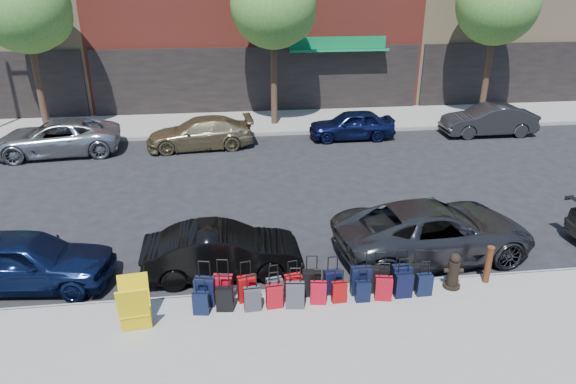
{
  "coord_description": "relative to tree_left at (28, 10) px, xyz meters",
  "views": [
    {
      "loc": [
        -1.81,
        -14.47,
        7.01
      ],
      "look_at": [
        -0.2,
        -1.5,
        1.31
      ],
      "focal_mm": 32.0,
      "sensor_mm": 36.0,
      "label": 1
    }
  ],
  "objects": [
    {
      "name": "curb_far",
      "position": [
        9.86,
        -1.52,
        -5.34
      ],
      "size": [
        60.0,
        0.08,
        0.15
      ],
      "primitive_type": "cube",
      "color": "gray",
      "rests_on": "ground"
    },
    {
      "name": "suitcase_back_0",
      "position": [
        7.31,
        -14.66,
        -5.01
      ],
      "size": [
        0.37,
        0.25,
        0.82
      ],
      "rotation": [
        0.0,
        0.0,
        -0.15
      ],
      "color": "black",
      "rests_on": "sidewalk_near"
    },
    {
      "name": "tree_left",
      "position": [
        0.0,
        0.0,
        0.0
      ],
      "size": [
        3.8,
        3.8,
        7.27
      ],
      "color": "black",
      "rests_on": "sidewalk_far"
    },
    {
      "name": "suitcase_front_10",
      "position": [
        12.29,
        -14.33,
        -4.95
      ],
      "size": [
        0.44,
        0.28,
        0.99
      ],
      "rotation": [
        0.0,
        0.0,
        -0.13
      ],
      "color": "black",
      "rests_on": "sidewalk_near"
    },
    {
      "name": "suitcase_back_7",
      "position": [
        10.89,
        -14.64,
        -5.02
      ],
      "size": [
        0.33,
        0.2,
        0.78
      ],
      "rotation": [
        0.0,
        0.0,
        -0.02
      ],
      "color": "black",
      "rests_on": "sidewalk_near"
    },
    {
      "name": "suitcase_front_9",
      "position": [
        11.87,
        -14.34,
        -4.94
      ],
      "size": [
        0.43,
        0.24,
        1.03
      ],
      "rotation": [
        0.0,
        0.0,
        -0.0
      ],
      "color": "black",
      "rests_on": "sidewalk_near"
    },
    {
      "name": "ground",
      "position": [
        9.86,
        -9.5,
        -5.41
      ],
      "size": [
        120.0,
        120.0,
        0.0
      ],
      "primitive_type": "plane",
      "color": "black",
      "rests_on": "ground"
    },
    {
      "name": "car_far_0",
      "position": [
        1.14,
        -2.95,
        -4.72
      ],
      "size": [
        5.19,
        2.77,
        1.39
      ],
      "primitive_type": "imported",
      "rotation": [
        0.0,
        0.0,
        -1.47
      ],
      "color": "#B8B9BF",
      "rests_on": "ground"
    },
    {
      "name": "tree_center",
      "position": [
        10.5,
        0.0,
        0.0
      ],
      "size": [
        3.8,
        3.8,
        7.27
      ],
      "color": "black",
      "rests_on": "sidewalk_far"
    },
    {
      "name": "suitcase_back_6",
      "position": [
        10.36,
        -14.6,
        -5.02
      ],
      "size": [
        0.33,
        0.2,
        0.78
      ],
      "rotation": [
        0.0,
        0.0,
        0.04
      ],
      "color": "#92090A",
      "rests_on": "sidewalk_near"
    },
    {
      "name": "suitcase_back_10",
      "position": [
        12.33,
        -14.57,
        -5.0
      ],
      "size": [
        0.35,
        0.2,
        0.84
      ],
      "rotation": [
        0.0,
        0.0,
        0.0
      ],
      "color": "black",
      "rests_on": "sidewalk_near"
    },
    {
      "name": "suitcase_front_2",
      "position": [
        8.32,
        -14.3,
        -4.96
      ],
      "size": [
        0.44,
        0.29,
        0.97
      ],
      "rotation": [
        0.0,
        0.0,
        0.19
      ],
      "color": "#97090B",
      "rests_on": "sidewalk_near"
    },
    {
      "name": "tree_right",
      "position": [
        21.0,
        0.0,
        0.0
      ],
      "size": [
        3.8,
        3.8,
        7.27
      ],
      "color": "black",
      "rests_on": "sidewalk_far"
    },
    {
      "name": "sidewalk_near",
      "position": [
        9.86,
        -16.0,
        -5.34
      ],
      "size": [
        60.0,
        4.0,
        0.15
      ],
      "primitive_type": "cube",
      "color": "gray",
      "rests_on": "ground"
    },
    {
      "name": "car_far_1",
      "position": [
        6.91,
        -2.86,
        -4.77
      ],
      "size": [
        4.57,
        2.14,
        1.29
      ],
      "primitive_type": "imported",
      "rotation": [
        0.0,
        0.0,
        -1.5
      ],
      "color": "#95875B",
      "rests_on": "ground"
    },
    {
      "name": "car_near_2",
      "position": [
        13.3,
        -12.65,
        -4.69
      ],
      "size": [
        5.43,
        2.91,
        1.45
      ],
      "primitive_type": "imported",
      "rotation": [
        0.0,
        0.0,
        1.67
      ],
      "color": "#313134",
      "rests_on": "ground"
    },
    {
      "name": "suitcase_back_5",
      "position": [
        9.89,
        -14.59,
        -5.0
      ],
      "size": [
        0.38,
        0.25,
        0.84
      ],
      "rotation": [
        0.0,
        0.0,
        -0.15
      ],
      "color": "#AC0B1C",
      "rests_on": "sidewalk_near"
    },
    {
      "name": "suitcase_front_5",
      "position": [
        9.79,
        -14.27,
        -4.95
      ],
      "size": [
        0.44,
        0.27,
        1.0
      ],
      "rotation": [
        0.0,
        0.0,
        -0.11
      ],
      "color": "black",
      "rests_on": "sidewalk_near"
    },
    {
      "name": "car_far_2",
      "position": [
        13.57,
        -2.4,
        -4.77
      ],
      "size": [
        3.78,
        1.52,
        1.29
      ],
      "primitive_type": "imported",
      "rotation": [
        0.0,
        0.0,
        -1.57
      ],
      "color": "#0D153B",
      "rests_on": "ground"
    },
    {
      "name": "suitcase_front_0",
      "position": [
        7.4,
        -14.34,
        -4.93
      ],
      "size": [
        0.48,
        0.33,
        1.07
      ],
      "rotation": [
        0.0,
        0.0,
        -0.21
      ],
      "color": "black",
      "rests_on": "sidewalk_near"
    },
    {
      "name": "car_near_1",
      "position": [
        7.8,
        -12.9,
        -4.77
      ],
      "size": [
        3.91,
        1.45,
        1.28
      ],
      "primitive_type": "imported",
      "rotation": [
        0.0,
        0.0,
        1.6
      ],
      "color": "black",
      "rests_on": "ground"
    },
    {
      "name": "fire_hydrant",
      "position": [
        13.1,
        -14.36,
        -4.85
      ],
      "size": [
        0.46,
        0.4,
        0.89
      ],
      "rotation": [
        0.0,
        0.0,
        -0.13
      ],
      "color": "black",
      "rests_on": "sidewalk_near"
    },
    {
      "name": "car_near_0",
      "position": [
        3.18,
        -12.83,
        -4.72
      ],
      "size": [
        4.2,
        2.04,
        1.38
      ],
      "primitive_type": "imported",
      "rotation": [
        0.0,
        0.0,
        1.47
      ],
      "color": "#0D183A",
      "rests_on": "ground"
    },
    {
      "name": "suitcase_front_1",
      "position": [
        7.79,
        -14.26,
        -4.94
      ],
      "size": [
        0.46,
        0.31,
        1.03
      ],
      "rotation": [
        0.0,
        0.0,
        -0.18
      ],
      "color": "#AD0B19",
      "rests_on": "sidewalk_near"
    },
    {
      "name": "suitcase_front_3",
      "position": [
        8.93,
        -14.34,
        -4.99
      ],
      "size": [
        0.38,
        0.26,
        0.86
      ],
      "rotation": [
        0.0,
        0.0,
        0.19
      ],
      "color": "#403F45",
      "rests_on": "sidewalk_near"
    },
    {
      "name": "suitcase_back_4",
      "position": [
        9.36,
        -14.67,
        -4.96
      ],
      "size": [
        0.43,
        0.28,
        0.95
      ],
      "rotation": [
        0.0,
        0.0,
        -0.12
      ],
      "color": "#3A3A3F",
      "rests_on": "sidewalk_near"
    },
    {
      "name": "suitcase_back_2",
      "position": [
        8.42,
        -14.66,
        -4.99
      ],
      "size": [
        0.37,
        0.23,
        0.87
      ],
      "rotation": [
        0.0,
        0.0,
        0.05
      ],
      "color": "#35353A",
      "rests_on": "sidewalk_near"
    },
    {
      "name": "suitcase_back_8",
      "position": [
        11.37,
        -14.63,
        -4.98
      ],
      "size": [
        0.41,
        0.29,
        0.9
      ],
      "rotation": [
        0.0,
        0.0,
        -0.2
      ],
      "color": "maroon",
      "rests_on": "sidewalk_near"
    },
    {
      "name": "display_rack",
      "position": [
        6.0,
        -14.97,
        -4.72
      ],
      "size": [
        0.68,
        0.74,
        1.1
      ],
      "rotation": [
        0.0,
        0.0,
        0.11
      ],
      "color": "yellow",
      "rests_on": "sidewalk_near"
    },
    {
      "name": "suitcase_back_3",
      "position": [
        8.9,
        -14.62,
        -5.0
      ],
      "size": [
        0.37,
        0.23,
        0.85
      ],
      "rotation": [
        0.0,
        0.0,
        0.07
      ],
      "color": "#A50A15",
      "rests_on": "sidewalk_near"
    },
    {
      "name": "suitcase_back_1",
      "position": [
        7.82,
        -14.59,
        -4.99
      ],
      "size": [
        0.39,
        0.25,
        0.88
      ],
      "rotation": [
        0.0,
        0.0,
        -0.11
      ],
      "color": "black",
      "rests_on": "sidewalk_near"
    },
    {
      "name": "curb_near",
      "position": [
        9.86,
        -13.98,
        -5.34
      ],
      "size": [
        60.0,
        0.08,
        0.15
      ],
      "primitive_type": "cube",
      "color": "gray",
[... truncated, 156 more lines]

